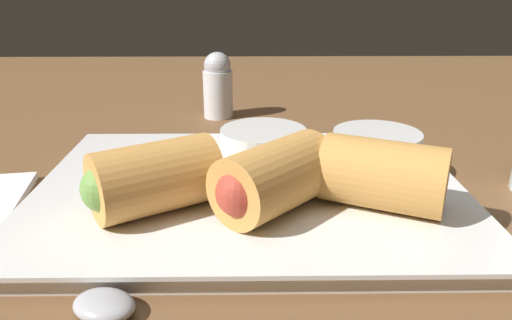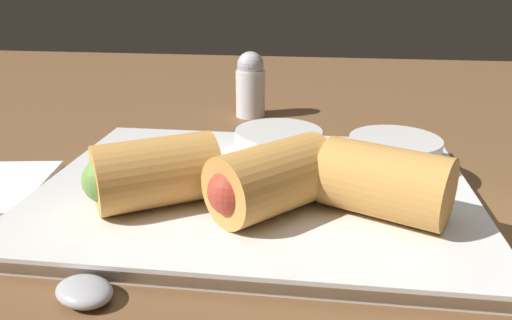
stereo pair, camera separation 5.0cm
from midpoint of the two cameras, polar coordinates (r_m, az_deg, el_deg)
table_surface at (r=37.26cm, az=-3.84°, el=-7.58°), size 180.00×140.00×2.00cm
serving_plate at (r=38.32cm, az=-3.74°, el=-3.78°), size 32.13×24.66×1.50cm
roll_front_left at (r=34.05cm, az=10.35°, el=-1.67°), size 9.34×7.72×4.75cm
roll_front_right at (r=33.88cm, az=-15.60°, el=-2.24°), size 9.38×8.27×4.75cm
roll_back_left at (r=32.62cm, az=-1.88°, el=-2.35°), size 9.03×9.13×4.75cm
dipping_bowl_near at (r=43.01cm, az=-1.85°, el=2.05°), size 7.45×7.45×2.44cm
dipping_bowl_far at (r=43.06cm, az=11.04°, el=1.68°), size 7.45×7.45×2.44cm
spoon at (r=26.93cm, az=-16.79°, el=-17.29°), size 18.56×9.13×1.18cm
salt_shaker at (r=60.00cm, az=-6.35°, el=8.45°), size 3.53×3.53×7.79cm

